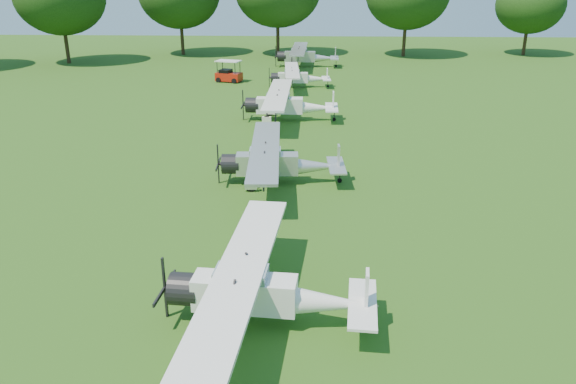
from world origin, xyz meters
name	(u,v)px	position (x,y,z in m)	size (l,w,h in m)	color
ground	(245,261)	(0.00, 0.00, 0.00)	(160.00, 160.00, 0.00)	#234F13
tree_belt	(346,46)	(3.57, 0.16, 8.03)	(137.36, 130.27, 14.52)	#302012
aircraft_3	(261,289)	(0.98, -4.05, 1.24)	(6.75, 10.76, 2.12)	white
aircraft_4	(277,161)	(0.70, 8.56, 1.22)	(6.68, 10.63, 2.09)	silver
aircraft_5	(287,103)	(0.62, 21.80, 1.31)	(7.11, 11.29, 2.23)	white
aircraft_6	(298,76)	(1.07, 34.56, 1.08)	(5.89, 9.38, 1.85)	white
aircraft_7	(305,55)	(1.56, 46.96, 1.35)	(7.37, 11.70, 2.31)	silver
golf_cart	(228,75)	(-5.92, 37.16, 0.70)	(2.76, 2.11, 2.10)	#AD1C0C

